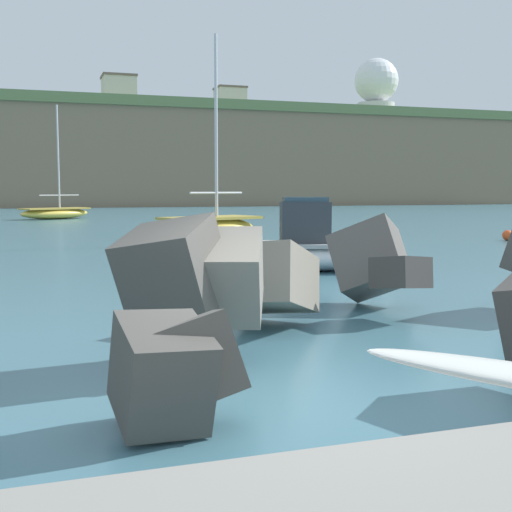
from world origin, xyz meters
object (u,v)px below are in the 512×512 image
at_px(boat_near_left, 210,229).
at_px(station_building_west, 230,103).
at_px(radar_dome, 376,86).
at_px(boat_near_centre, 55,212).
at_px(station_building_central, 119,92).
at_px(mooring_buoy_inner, 508,235).
at_px(boat_near_right, 314,248).

relative_size(boat_near_left, station_building_west, 1.59).
height_order(boat_near_left, radar_dome, radar_dome).
bearing_deg(boat_near_left, boat_near_centre, 101.44).
distance_m(boat_near_left, station_building_west, 81.15).
bearing_deg(station_building_central, radar_dome, -0.58).
bearing_deg(boat_near_left, radar_dome, 57.29).
bearing_deg(mooring_buoy_inner, boat_near_left, 171.47).
bearing_deg(boat_near_right, radar_dome, 60.64).
relative_size(boat_near_centre, mooring_buoy_inner, 18.16).
relative_size(radar_dome, station_building_west, 1.81).
xyz_separation_m(boat_near_centre, boat_near_right, (5.61, -33.20, 0.11)).
xyz_separation_m(boat_near_left, radar_dome, (43.39, 67.57, 17.05)).
relative_size(mooring_buoy_inner, station_building_west, 0.09).
distance_m(mooring_buoy_inner, station_building_central, 71.72).
xyz_separation_m(boat_near_right, radar_dome, (42.78, 76.05, 17.09)).
distance_m(boat_near_right, radar_dome, 88.91).
bearing_deg(boat_near_left, station_building_west, 73.38).
bearing_deg(boat_near_right, mooring_buoy_inner, 30.18).
bearing_deg(station_building_west, boat_near_right, -104.66).
relative_size(boat_near_centre, boat_near_right, 1.79).
xyz_separation_m(radar_dome, station_building_west, (-20.57, 8.88, -2.25)).
bearing_deg(station_building_central, boat_near_centre, -102.74).
bearing_deg(mooring_buoy_inner, boat_near_centre, 122.77).
bearing_deg(station_building_central, boat_near_right, -93.12).
bearing_deg(boat_near_centre, boat_near_right, -80.41).
bearing_deg(station_building_west, mooring_buoy_inner, -97.82).
bearing_deg(boat_near_left, boat_near_right, -85.92).
bearing_deg(station_building_west, radar_dome, -23.36).
distance_m(boat_near_centre, station_building_west, 60.61).
bearing_deg(station_building_central, station_building_west, 25.19).
relative_size(boat_near_left, boat_near_centre, 0.98).
bearing_deg(boat_near_centre, radar_dome, 41.53).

